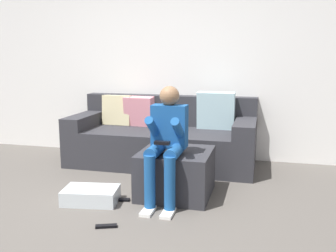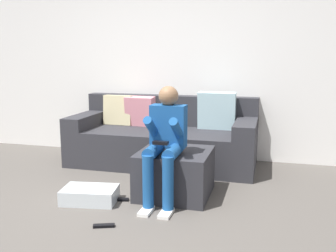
% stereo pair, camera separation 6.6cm
% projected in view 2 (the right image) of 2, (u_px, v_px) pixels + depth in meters
% --- Properties ---
extents(ground_plane, '(7.85, 7.85, 0.00)m').
position_uv_depth(ground_plane, '(87.00, 222.00, 3.23)').
color(ground_plane, '#544F49').
extents(wall_back, '(6.04, 0.10, 2.63)m').
position_uv_depth(wall_back, '(164.00, 61.00, 5.25)').
color(wall_back, white).
rests_on(wall_back, ground_plane).
extents(couch_sectional, '(2.34, 0.99, 0.93)m').
position_uv_depth(couch_sectional, '(164.00, 139.00, 4.95)').
color(couch_sectional, '#2D2D33').
rests_on(couch_sectional, ground_plane).
extents(ottoman, '(0.70, 0.69, 0.45)m').
position_uv_depth(ottoman, '(175.00, 173.00, 3.82)').
color(ottoman, '#2D2D33').
rests_on(ottoman, ground_plane).
extents(person_seated, '(0.34, 0.62, 1.10)m').
position_uv_depth(person_seated, '(165.00, 139.00, 3.56)').
color(person_seated, '#194C8C').
rests_on(person_seated, ground_plane).
extents(storage_bin, '(0.55, 0.40, 0.14)m').
position_uv_depth(storage_bin, '(90.00, 195.00, 3.65)').
color(storage_bin, silver).
rests_on(storage_bin, ground_plane).
extents(remote_near_ottoman, '(0.18, 0.11, 0.02)m').
position_uv_depth(remote_near_ottoman, '(104.00, 226.00, 3.13)').
color(remote_near_ottoman, black).
rests_on(remote_near_ottoman, ground_plane).
extents(remote_by_storage_bin, '(0.20, 0.08, 0.02)m').
position_uv_depth(remote_by_storage_bin, '(119.00, 199.00, 3.70)').
color(remote_by_storage_bin, black).
rests_on(remote_by_storage_bin, ground_plane).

